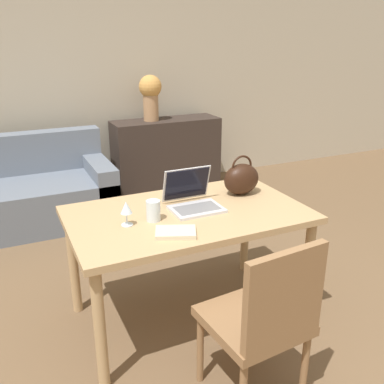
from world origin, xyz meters
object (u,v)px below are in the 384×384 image
object	(u,v)px
handbag	(241,179)
couch	(9,197)
chair	(264,317)
drinking_glass	(153,211)
wine_glass	(126,209)
flower_vase	(150,93)
laptop	(192,197)

from	to	relation	value
handbag	couch	bearing A→B (deg)	126.50
chair	drinking_glass	bearing A→B (deg)	104.53
couch	wine_glass	bearing A→B (deg)	-74.55
handbag	flower_vase	distance (m)	2.24
laptop	wine_glass	distance (m)	0.45
laptop	flower_vase	world-z (taller)	flower_vase
laptop	handbag	xyz separation A→B (m)	(0.39, 0.06, 0.04)
drinking_glass	flower_vase	bearing A→B (deg)	70.46
chair	flower_vase	bearing A→B (deg)	74.58
chair	flower_vase	size ratio (longest dim) A/B	1.82
laptop	wine_glass	bearing A→B (deg)	-167.17
couch	wine_glass	size ratio (longest dim) A/B	13.43
wine_glass	chair	bearing A→B (deg)	-60.62
couch	handbag	world-z (taller)	handbag
chair	laptop	world-z (taller)	laptop
couch	laptop	distance (m)	2.25
couch	laptop	size ratio (longest dim) A/B	6.22
laptop	drinking_glass	bearing A→B (deg)	-160.91
drinking_glass	flower_vase	distance (m)	2.54
couch	wine_glass	world-z (taller)	wine_glass
flower_vase	laptop	bearing A→B (deg)	-103.75
chair	wine_glass	distance (m)	0.92
flower_vase	chair	bearing A→B (deg)	-100.53
wine_glass	handbag	bearing A→B (deg)	11.16
drinking_glass	laptop	bearing A→B (deg)	19.09
wine_glass	handbag	xyz separation A→B (m)	(0.83, 0.16, 0.01)
chair	laptop	bearing A→B (deg)	83.54
drinking_glass	wine_glass	world-z (taller)	wine_glass
couch	flower_vase	bearing A→B (deg)	11.98
laptop	wine_glass	size ratio (longest dim) A/B	2.16
laptop	handbag	bearing A→B (deg)	9.22
handbag	chair	bearing A→B (deg)	-114.26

